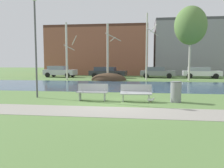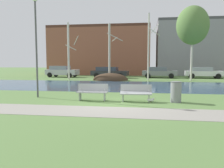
{
  "view_description": "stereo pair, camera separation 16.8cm",
  "coord_description": "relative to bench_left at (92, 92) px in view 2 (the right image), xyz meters",
  "views": [
    {
      "loc": [
        1.48,
        -10.89,
        2.02
      ],
      "look_at": [
        -0.13,
        1.08,
        0.87
      ],
      "focal_mm": 37.01,
      "sensor_mm": 36.0,
      "label": 1
    },
    {
      "loc": [
        1.65,
        -10.87,
        2.02
      ],
      "look_at": [
        -0.13,
        1.08,
        0.87
      ],
      "focal_mm": 37.01,
      "sensor_mm": 36.0,
      "label": 2
    }
  ],
  "objects": [
    {
      "name": "ground_plane",
      "position": [
        1.14,
        9.12,
        -0.47
      ],
      "size": [
        120.0,
        120.0,
        0.0
      ],
      "primitive_type": "plane",
      "color": "#5B7F42"
    },
    {
      "name": "paved_path_strip",
      "position": [
        1.14,
        -2.64,
        -0.47
      ],
      "size": [
        60.0,
        2.04,
        0.01
      ],
      "primitive_type": "cube",
      "color": "gray",
      "rests_on": "ground"
    },
    {
      "name": "river_band",
      "position": [
        1.14,
        7.84,
        -0.47
      ],
      "size": [
        80.0,
        8.93,
        0.01
      ],
      "primitive_type": "cube",
      "color": "#33516B",
      "rests_on": "ground"
    },
    {
      "name": "soil_mound",
      "position": [
        -1.14,
        13.49,
        -0.47
      ],
      "size": [
        3.94,
        2.54,
        1.61
      ],
      "primitive_type": "ellipsoid",
      "color": "#423021",
      "rests_on": "ground"
    },
    {
      "name": "bench_left",
      "position": [
        0.0,
        0.0,
        0.0
      ],
      "size": [
        1.62,
        0.63,
        0.87
      ],
      "color": "#9EA0A3",
      "rests_on": "ground"
    },
    {
      "name": "bench_right",
      "position": [
        2.28,
        0.0,
        0.0
      ],
      "size": [
        1.62,
        0.63,
        0.87
      ],
      "color": "#9EA0A3",
      "rests_on": "ground"
    },
    {
      "name": "trash_bin",
      "position": [
        4.27,
        0.07,
        0.07
      ],
      "size": [
        0.56,
        0.56,
        1.05
      ],
      "color": "gray",
      "rests_on": "ground"
    },
    {
      "name": "seagull",
      "position": [
        3.04,
        -0.17,
        -0.34
      ],
      "size": [
        0.4,
        0.15,
        0.25
      ],
      "color": "white",
      "rests_on": "ground"
    },
    {
      "name": "streetlamp",
      "position": [
        -3.36,
        0.61,
        3.29
      ],
      "size": [
        0.32,
        0.32,
        5.68
      ],
      "color": "#4C4C51",
      "rests_on": "ground"
    },
    {
      "name": "birch_far_left",
      "position": [
        -6.05,
        13.91,
        2.82
      ],
      "size": [
        1.37,
        2.2,
        6.49
      ],
      "color": "beige",
      "rests_on": "ground"
    },
    {
      "name": "birch_left",
      "position": [
        -1.33,
        14.2,
        2.79
      ],
      "size": [
        1.66,
        2.47,
        6.33
      ],
      "color": "#BCB7A8",
      "rests_on": "ground"
    },
    {
      "name": "birch_center_left",
      "position": [
        3.02,
        14.32,
        3.31
      ],
      "size": [
        1.32,
        2.3,
        7.37
      ],
      "color": "beige",
      "rests_on": "ground"
    },
    {
      "name": "birch_center",
      "position": [
        7.62,
        14.35,
        5.44
      ],
      "size": [
        3.42,
        3.42,
        7.98
      ],
      "color": "beige",
      "rests_on": "ground"
    },
    {
      "name": "parked_van_nearest_silver",
      "position": [
        -8.47,
        17.96,
        0.32
      ],
      "size": [
        4.41,
        2.26,
        1.51
      ],
      "color": "#B2B5BC",
      "rests_on": "ground"
    },
    {
      "name": "parked_sedan_second_dark",
      "position": [
        -1.91,
        17.42,
        0.28
      ],
      "size": [
        4.84,
        2.3,
        1.4
      ],
      "color": "#282B30",
      "rests_on": "ground"
    },
    {
      "name": "parked_hatch_third_grey",
      "position": [
        4.4,
        18.34,
        0.28
      ],
      "size": [
        4.47,
        2.3,
        1.4
      ],
      "color": "slate",
      "rests_on": "ground"
    },
    {
      "name": "parked_wagon_fourth_white",
      "position": [
        9.82,
        18.4,
        0.27
      ],
      "size": [
        4.71,
        2.31,
        1.38
      ],
      "color": "silver",
      "rests_on": "ground"
    },
    {
      "name": "building_brick_low",
      "position": [
        -4.72,
        26.77,
        3.38
      ],
      "size": [
        16.05,
        8.2,
        7.71
      ],
      "color": "brown",
      "rests_on": "ground"
    },
    {
      "name": "building_grey_warehouse",
      "position": [
        13.25,
        26.41,
        3.77
      ],
      "size": [
        17.67,
        6.42,
        8.47
      ],
      "color": "gray",
      "rests_on": "ground"
    }
  ]
}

